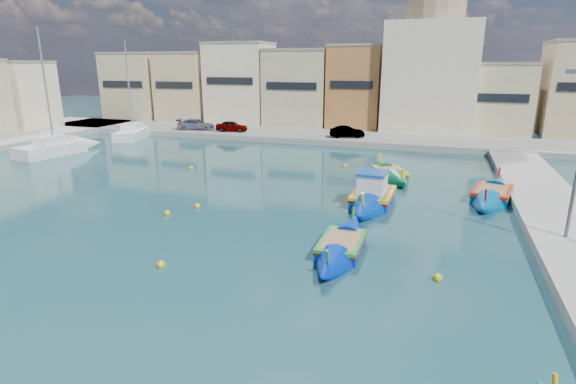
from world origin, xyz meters
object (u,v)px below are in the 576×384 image
at_px(luzzu_green, 390,175).
at_px(luzzu_blue_cabin, 373,197).
at_px(yacht_north, 137,132).
at_px(yacht_midnorth, 68,147).
at_px(luzzu_cyan_mid, 492,195).
at_px(luzzu_blue_south, 341,247).
at_px(church_block, 432,61).

bearing_deg(luzzu_green, luzzu_blue_cabin, -92.12).
bearing_deg(yacht_north, luzzu_green, -19.76).
distance_m(luzzu_blue_cabin, yacht_midnorth, 30.82).
relative_size(luzzu_cyan_mid, yacht_midnorth, 0.73).
relative_size(luzzu_blue_cabin, luzzu_green, 1.21).
height_order(luzzu_blue_south, yacht_midnorth, yacht_midnorth).
relative_size(luzzu_blue_cabin, luzzu_blue_south, 1.17).
height_order(luzzu_green, yacht_midnorth, yacht_midnorth).
bearing_deg(luzzu_blue_cabin, luzzu_cyan_mid, 25.07).
distance_m(luzzu_cyan_mid, luzzu_green, 7.51).
bearing_deg(luzzu_cyan_mid, luzzu_blue_cabin, -154.93).
relative_size(church_block, yacht_midnorth, 1.58).
relative_size(luzzu_blue_cabin, luzzu_cyan_mid, 1.03).
distance_m(luzzu_green, luzzu_blue_south, 14.45).
xyz_separation_m(church_block, yacht_north, (-31.78, -12.60, -7.96)).
xyz_separation_m(luzzu_green, yacht_north, (-30.14, 10.82, 0.20)).
bearing_deg(luzzu_green, luzzu_blue_south, -92.04).
bearing_deg(church_block, yacht_north, -158.37).
bearing_deg(yacht_north, church_block, 21.63).
bearing_deg(luzzu_blue_south, luzzu_green, 87.96).
height_order(luzzu_blue_cabin, yacht_north, yacht_north).
relative_size(church_block, luzzu_blue_cabin, 2.10).
relative_size(luzzu_cyan_mid, luzzu_blue_south, 1.13).
bearing_deg(yacht_midnorth, luzzu_cyan_mid, -6.07).
distance_m(luzzu_blue_cabin, yacht_north, 34.67).
height_order(luzzu_blue_cabin, luzzu_green, luzzu_blue_cabin).
xyz_separation_m(luzzu_blue_cabin, yacht_north, (-29.89, 17.56, 0.06)).
bearing_deg(luzzu_blue_cabin, yacht_north, 149.57).
bearing_deg(yacht_north, luzzu_cyan_mid, -21.29).
relative_size(luzzu_green, yacht_midnorth, 0.62).
bearing_deg(luzzu_blue_south, yacht_north, 139.54).
height_order(luzzu_green, luzzu_blue_south, luzzu_green).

